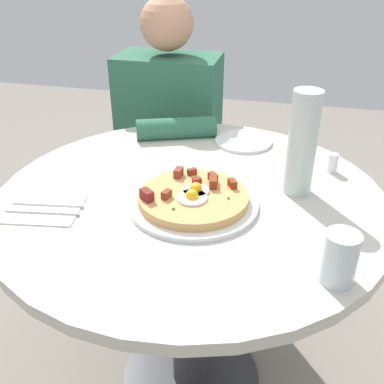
{
  "coord_description": "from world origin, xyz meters",
  "views": [
    {
      "loc": [
        0.24,
        -0.99,
        1.31
      ],
      "look_at": [
        0.01,
        -0.03,
        0.75
      ],
      "focal_mm": 42.3,
      "sensor_mm": 36.0,
      "label": 1
    }
  ],
  "objects_px": {
    "breakfast_pizza": "(193,197)",
    "fork": "(42,212)",
    "dining_table": "(191,246)",
    "bread_plate": "(244,141)",
    "pizza_plate": "(193,203)",
    "water_bottle": "(302,144)",
    "knife": "(48,204)",
    "salt_shaker": "(333,163)",
    "person_seated": "(171,161)",
    "water_glass": "(339,258)"
  },
  "relations": [
    {
      "from": "breakfast_pizza",
      "to": "salt_shaker",
      "type": "height_order",
      "value": "breakfast_pizza"
    },
    {
      "from": "water_bottle",
      "to": "fork",
      "type": "bearing_deg",
      "value": -156.69
    },
    {
      "from": "bread_plate",
      "to": "knife",
      "type": "height_order",
      "value": "bread_plate"
    },
    {
      "from": "knife",
      "to": "salt_shaker",
      "type": "relative_size",
      "value": 3.31
    },
    {
      "from": "bread_plate",
      "to": "water_glass",
      "type": "distance_m",
      "value": 0.68
    },
    {
      "from": "breakfast_pizza",
      "to": "knife",
      "type": "relative_size",
      "value": 1.51
    },
    {
      "from": "pizza_plate",
      "to": "knife",
      "type": "xyz_separation_m",
      "value": [
        -0.35,
        -0.09,
        0.0
      ]
    },
    {
      "from": "pizza_plate",
      "to": "water_glass",
      "type": "relative_size",
      "value": 2.99
    },
    {
      "from": "knife",
      "to": "bread_plate",
      "type": "bearing_deg",
      "value": 41.72
    },
    {
      "from": "pizza_plate",
      "to": "bread_plate",
      "type": "height_order",
      "value": "pizza_plate"
    },
    {
      "from": "person_seated",
      "to": "pizza_plate",
      "type": "height_order",
      "value": "person_seated"
    },
    {
      "from": "dining_table",
      "to": "knife",
      "type": "distance_m",
      "value": 0.4
    },
    {
      "from": "fork",
      "to": "salt_shaker",
      "type": "height_order",
      "value": "salt_shaker"
    },
    {
      "from": "pizza_plate",
      "to": "water_bottle",
      "type": "xyz_separation_m",
      "value": [
        0.24,
        0.13,
        0.13
      ]
    },
    {
      "from": "fork",
      "to": "knife",
      "type": "relative_size",
      "value": 1.0
    },
    {
      "from": "water_glass",
      "to": "water_bottle",
      "type": "distance_m",
      "value": 0.36
    },
    {
      "from": "dining_table",
      "to": "bread_plate",
      "type": "relative_size",
      "value": 5.52
    },
    {
      "from": "bread_plate",
      "to": "person_seated",
      "type": "bearing_deg",
      "value": 141.69
    },
    {
      "from": "bread_plate",
      "to": "water_bottle",
      "type": "bearing_deg",
      "value": -58.24
    },
    {
      "from": "breakfast_pizza",
      "to": "fork",
      "type": "relative_size",
      "value": 1.51
    },
    {
      "from": "person_seated",
      "to": "fork",
      "type": "height_order",
      "value": "person_seated"
    },
    {
      "from": "breakfast_pizza",
      "to": "knife",
      "type": "height_order",
      "value": "breakfast_pizza"
    },
    {
      "from": "dining_table",
      "to": "fork",
      "type": "distance_m",
      "value": 0.41
    },
    {
      "from": "fork",
      "to": "bread_plate",
      "type": "bearing_deg",
      "value": 44.0
    },
    {
      "from": "pizza_plate",
      "to": "knife",
      "type": "relative_size",
      "value": 1.78
    },
    {
      "from": "pizza_plate",
      "to": "water_glass",
      "type": "height_order",
      "value": "water_glass"
    },
    {
      "from": "dining_table",
      "to": "bread_plate",
      "type": "height_order",
      "value": "bread_plate"
    },
    {
      "from": "bread_plate",
      "to": "pizza_plate",
      "type": "bearing_deg",
      "value": -99.33
    },
    {
      "from": "water_bottle",
      "to": "pizza_plate",
      "type": "bearing_deg",
      "value": -151.74
    },
    {
      "from": "person_seated",
      "to": "bread_plate",
      "type": "distance_m",
      "value": 0.47
    },
    {
      "from": "fork",
      "to": "water_bottle",
      "type": "relative_size",
      "value": 0.67
    },
    {
      "from": "pizza_plate",
      "to": "fork",
      "type": "height_order",
      "value": "pizza_plate"
    },
    {
      "from": "knife",
      "to": "water_bottle",
      "type": "xyz_separation_m",
      "value": [
        0.59,
        0.22,
        0.13
      ]
    },
    {
      "from": "breakfast_pizza",
      "to": "fork",
      "type": "distance_m",
      "value": 0.36
    },
    {
      "from": "person_seated",
      "to": "bread_plate",
      "type": "relative_size",
      "value": 6.22
    },
    {
      "from": "dining_table",
      "to": "knife",
      "type": "height_order",
      "value": "knife"
    },
    {
      "from": "knife",
      "to": "breakfast_pizza",
      "type": "bearing_deg",
      "value": 5.41
    },
    {
      "from": "water_glass",
      "to": "salt_shaker",
      "type": "bearing_deg",
      "value": 89.22
    },
    {
      "from": "breakfast_pizza",
      "to": "water_bottle",
      "type": "relative_size",
      "value": 1.01
    },
    {
      "from": "dining_table",
      "to": "knife",
      "type": "xyz_separation_m",
      "value": [
        -0.33,
        -0.15,
        0.18
      ]
    },
    {
      "from": "bread_plate",
      "to": "water_bottle",
      "type": "height_order",
      "value": "water_bottle"
    },
    {
      "from": "dining_table",
      "to": "water_glass",
      "type": "bearing_deg",
      "value": -37.26
    },
    {
      "from": "person_seated",
      "to": "fork",
      "type": "relative_size",
      "value": 6.31
    },
    {
      "from": "knife",
      "to": "salt_shaker",
      "type": "bearing_deg",
      "value": 18.77
    },
    {
      "from": "bread_plate",
      "to": "knife",
      "type": "xyz_separation_m",
      "value": [
        -0.42,
        -0.5,
        0.0
      ]
    },
    {
      "from": "breakfast_pizza",
      "to": "bread_plate",
      "type": "distance_m",
      "value": 0.42
    },
    {
      "from": "fork",
      "to": "water_glass",
      "type": "relative_size",
      "value": 1.68
    },
    {
      "from": "salt_shaker",
      "to": "bread_plate",
      "type": "bearing_deg",
      "value": 151.38
    },
    {
      "from": "person_seated",
      "to": "fork",
      "type": "bearing_deg",
      "value": -96.51
    },
    {
      "from": "salt_shaker",
      "to": "water_bottle",
      "type": "bearing_deg",
      "value": -124.09
    }
  ]
}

